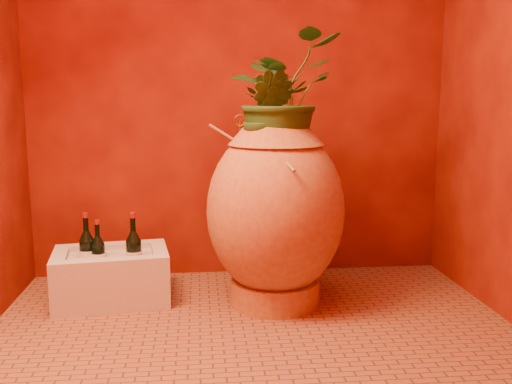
{
  "coord_description": "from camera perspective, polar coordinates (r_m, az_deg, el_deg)",
  "views": [
    {
      "loc": [
        -0.25,
        -2.45,
        1.09
      ],
      "look_at": [
        0.04,
        0.35,
        0.62
      ],
      "focal_mm": 40.0,
      "sensor_mm": 36.0,
      "label": 1
    }
  ],
  "objects": [
    {
      "name": "wine_bottle_a",
      "position": [
        3.07,
        -12.11,
        -6.08
      ],
      "size": [
        0.08,
        0.08,
        0.34
      ],
      "color": "black",
      "rests_on": "stone_basin"
    },
    {
      "name": "floor",
      "position": [
        2.69,
        0.01,
        -14.3
      ],
      "size": [
        2.5,
        2.5,
        0.0
      ],
      "primitive_type": "plane",
      "color": "brown",
      "rests_on": "ground"
    },
    {
      "name": "wine_bottle_b",
      "position": [
        3.15,
        -16.52,
        -5.86
      ],
      "size": [
        0.08,
        0.08,
        0.34
      ],
      "color": "black",
      "rests_on": "stone_basin"
    },
    {
      "name": "stone_basin",
      "position": [
        3.18,
        -14.26,
        -8.26
      ],
      "size": [
        0.64,
        0.48,
        0.28
      ],
      "rotation": [
        0.0,
        0.0,
        0.13
      ],
      "color": "#B9AE9A",
      "rests_on": "floor"
    },
    {
      "name": "wall_back",
      "position": [
        3.46,
        -1.69,
        12.22
      ],
      "size": [
        2.5,
        0.02,
        2.5
      ],
      "primitive_type": "cube",
      "color": "#530B04",
      "rests_on": "ground"
    },
    {
      "name": "wine_bottle_c",
      "position": [
        3.13,
        -15.49,
        -6.16
      ],
      "size": [
        0.07,
        0.07,
        0.3
      ],
      "color": "black",
      "rests_on": "stone_basin"
    },
    {
      "name": "plant_side",
      "position": [
        2.83,
        1.15,
        7.57
      ],
      "size": [
        0.31,
        0.28,
        0.45
      ],
      "primitive_type": "imported",
      "rotation": [
        0.0,
        0.0,
        -0.42
      ],
      "color": "#234A1A",
      "rests_on": "amphora"
    },
    {
      "name": "plant_main",
      "position": [
        2.93,
        2.48,
        9.61
      ],
      "size": [
        0.75,
        0.73,
        0.63
      ],
      "primitive_type": "imported",
      "rotation": [
        0.0,
        0.0,
        0.61
      ],
      "color": "#234A1A",
      "rests_on": "amphora"
    },
    {
      "name": "amphora",
      "position": [
        2.96,
        1.95,
        -1.79
      ],
      "size": [
        0.94,
        0.94,
        1.02
      ],
      "rotation": [
        0.0,
        0.0,
        0.42
      ],
      "color": "#B86C34",
      "rests_on": "floor"
    },
    {
      "name": "wall_tap",
      "position": [
        3.37,
        -1.59,
        6.39
      ],
      "size": [
        0.08,
        0.16,
        0.18
      ],
      "color": "#A48025",
      "rests_on": "wall_back"
    }
  ]
}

